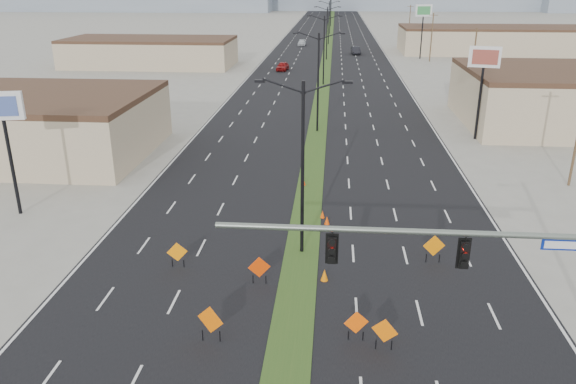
# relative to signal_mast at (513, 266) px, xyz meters

# --- Properties ---
(road_surface) EXTENTS (25.00, 400.00, 0.02)m
(road_surface) POSITION_rel_signal_mast_xyz_m (-8.56, 98.00, -4.79)
(road_surface) COLOR black
(road_surface) RESTS_ON ground
(median_strip) EXTENTS (2.00, 400.00, 0.04)m
(median_strip) POSITION_rel_signal_mast_xyz_m (-8.56, 98.00, -4.79)
(median_strip) COLOR #2A4D1B
(median_strip) RESTS_ON ground
(building_sw_far) EXTENTS (30.00, 14.00, 4.50)m
(building_sw_far) POSITION_rel_signal_mast_xyz_m (-40.56, 83.00, -2.54)
(building_sw_far) COLOR tan
(building_sw_far) RESTS_ON ground
(building_se_far) EXTENTS (44.00, 16.00, 5.00)m
(building_se_far) POSITION_rel_signal_mast_xyz_m (29.44, 108.00, -2.29)
(building_se_far) COLOR tan
(building_se_far) RESTS_ON ground
(signal_mast) EXTENTS (16.30, 0.60, 8.00)m
(signal_mast) POSITION_rel_signal_mast_xyz_m (0.00, 0.00, 0.00)
(signal_mast) COLOR slate
(signal_mast) RESTS_ON ground
(streetlight_0) EXTENTS (5.15, 0.24, 10.02)m
(streetlight_0) POSITION_rel_signal_mast_xyz_m (-8.56, 10.00, 0.63)
(streetlight_0) COLOR black
(streetlight_0) RESTS_ON ground
(streetlight_1) EXTENTS (5.15, 0.24, 10.02)m
(streetlight_1) POSITION_rel_signal_mast_xyz_m (-8.56, 38.00, 0.63)
(streetlight_1) COLOR black
(streetlight_1) RESTS_ON ground
(streetlight_2) EXTENTS (5.15, 0.24, 10.02)m
(streetlight_2) POSITION_rel_signal_mast_xyz_m (-8.56, 66.00, 0.63)
(streetlight_2) COLOR black
(streetlight_2) RESTS_ON ground
(streetlight_3) EXTENTS (5.15, 0.24, 10.02)m
(streetlight_3) POSITION_rel_signal_mast_xyz_m (-8.56, 94.00, 0.63)
(streetlight_3) COLOR black
(streetlight_3) RESTS_ON ground
(streetlight_4) EXTENTS (5.15, 0.24, 10.02)m
(streetlight_4) POSITION_rel_signal_mast_xyz_m (-8.56, 122.00, 0.63)
(streetlight_4) COLOR black
(streetlight_4) RESTS_ON ground
(streetlight_5) EXTENTS (5.15, 0.24, 10.02)m
(streetlight_5) POSITION_rel_signal_mast_xyz_m (-8.56, 150.00, 0.63)
(streetlight_5) COLOR black
(streetlight_5) RESTS_ON ground
(streetlight_6) EXTENTS (5.15, 0.24, 10.02)m
(streetlight_6) POSITION_rel_signal_mast_xyz_m (-8.56, 178.00, 0.63)
(streetlight_6) COLOR black
(streetlight_6) RESTS_ON ground
(utility_pole_1) EXTENTS (1.60, 0.20, 9.00)m
(utility_pole_1) POSITION_rel_signal_mast_xyz_m (11.44, 58.00, -0.12)
(utility_pole_1) COLOR #4C3823
(utility_pole_1) RESTS_ON ground
(utility_pole_2) EXTENTS (1.60, 0.20, 9.00)m
(utility_pole_2) POSITION_rel_signal_mast_xyz_m (11.44, 93.00, -0.12)
(utility_pole_2) COLOR #4C3823
(utility_pole_2) RESTS_ON ground
(utility_pole_3) EXTENTS (1.60, 0.20, 9.00)m
(utility_pole_3) POSITION_rel_signal_mast_xyz_m (11.44, 128.00, -0.12)
(utility_pole_3) COLOR #4C3823
(utility_pole_3) RESTS_ON ground
(car_left) EXTENTS (2.17, 4.44, 1.46)m
(car_left) POSITION_rel_signal_mast_xyz_m (-15.94, 79.22, -4.06)
(car_left) COLOR maroon
(car_left) RESTS_ON ground
(car_mid) EXTENTS (2.08, 4.87, 1.56)m
(car_mid) POSITION_rel_signal_mast_xyz_m (-2.50, 102.96, -4.01)
(car_mid) COLOR black
(car_mid) RESTS_ON ground
(car_far) EXTENTS (1.82, 4.47, 1.30)m
(car_far) POSITION_rel_signal_mast_xyz_m (-14.85, 118.46, -4.14)
(car_far) COLOR #B7BCC2
(car_far) RESTS_ON ground
(construction_sign_0) EXTENTS (1.09, 0.32, 1.49)m
(construction_sign_0) POSITION_rel_signal_mast_xyz_m (-15.30, 7.59, -3.92)
(construction_sign_0) COLOR orange
(construction_sign_0) RESTS_ON ground
(construction_sign_1) EXTENTS (1.24, 0.56, 1.77)m
(construction_sign_1) POSITION_rel_signal_mast_xyz_m (-12.03, 1.00, -3.75)
(construction_sign_1) COLOR #E35D04
(construction_sign_1) RESTS_ON ground
(construction_sign_2) EXTENTS (1.15, 0.31, 1.56)m
(construction_sign_2) POSITION_rel_signal_mast_xyz_m (-10.56, 6.14, -3.88)
(construction_sign_2) COLOR #D63804
(construction_sign_2) RESTS_ON ground
(construction_sign_3) EXTENTS (1.09, 0.29, 1.47)m
(construction_sign_3) POSITION_rel_signal_mast_xyz_m (-5.68, 1.58, -3.93)
(construction_sign_3) COLOR #FF5605
(construction_sign_3) RESTS_ON ground
(construction_sign_4) EXTENTS (1.09, 0.44, 1.54)m
(construction_sign_4) POSITION_rel_signal_mast_xyz_m (-4.50, 1.00, -3.89)
(construction_sign_4) COLOR #EE6505
(construction_sign_4) RESTS_ON ground
(construction_sign_5) EXTENTS (1.25, 0.21, 1.67)m
(construction_sign_5) POSITION_rel_signal_mast_xyz_m (-1.11, 9.28, -3.81)
(construction_sign_5) COLOR orange
(construction_sign_5) RESTS_ON ground
(cone_0) EXTENTS (0.48, 0.48, 0.66)m
(cone_0) POSITION_rel_signal_mast_xyz_m (-7.17, 6.74, -4.46)
(cone_0) COLOR orange
(cone_0) RESTS_ON ground
(cone_1) EXTENTS (0.41, 0.41, 0.57)m
(cone_1) POSITION_rel_signal_mast_xyz_m (-7.15, 14.03, -4.51)
(cone_1) COLOR #E44404
(cone_1) RESTS_ON ground
(cone_2) EXTENTS (0.33, 0.33, 0.53)m
(cone_2) POSITION_rel_signal_mast_xyz_m (-7.47, 15.07, -4.53)
(cone_2) COLOR #DD4604
(cone_2) RESTS_ON ground
(cone_3) EXTENTS (0.49, 0.49, 0.67)m
(cone_3) POSITION_rel_signal_mast_xyz_m (-9.10, 21.30, -4.46)
(cone_3) COLOR red
(cone_3) RESTS_ON ground
(pole_sign_west) EXTENTS (2.73, 0.92, 8.33)m
(pole_sign_west) POSITION_rel_signal_mast_xyz_m (-28.07, 14.22, 1.93)
(pole_sign_west) COLOR black
(pole_sign_west) RESTS_ON ground
(pole_sign_east_near) EXTENTS (2.95, 0.99, 9.03)m
(pole_sign_east_near) POSITION_rel_signal_mast_xyz_m (7.30, 36.26, 2.55)
(pole_sign_east_near) COLOR black
(pole_sign_east_near) RESTS_ON ground
(pole_sign_east_far) EXTENTS (3.34, 1.32, 10.37)m
(pole_sign_east_far) POSITION_rel_signal_mast_xyz_m (10.13, 96.82, 3.73)
(pole_sign_east_far) COLOR black
(pole_sign_east_far) RESTS_ON ground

